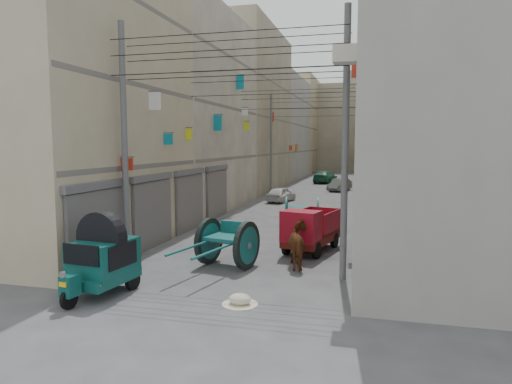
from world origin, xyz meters
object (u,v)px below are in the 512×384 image
(horse, at_px, (301,245))
(distant_car_white, at_px, (281,194))
(second_cart, at_px, (302,210))
(distant_car_grey, at_px, (340,185))
(auto_rickshaw, at_px, (102,257))
(tonga_cart, at_px, (227,242))
(distant_car_green, at_px, (325,177))
(mini_truck, at_px, (308,232))
(feed_sack, at_px, (240,299))

(horse, distance_m, distant_car_white, 17.26)
(second_cart, bearing_deg, distant_car_grey, 80.74)
(auto_rickshaw, distance_m, horse, 6.23)
(tonga_cart, xyz_separation_m, distant_car_green, (-0.41, 34.26, -0.19))
(auto_rickshaw, distance_m, distant_car_white, 20.81)
(distant_car_green, bearing_deg, mini_truck, 104.63)
(distant_car_grey, bearing_deg, distant_car_white, -94.53)
(distant_car_white, xyz_separation_m, distant_car_grey, (3.44, 8.64, -0.00))
(second_cart, relative_size, distant_car_grey, 0.56)
(mini_truck, distance_m, horse, 2.03)
(feed_sack, bearing_deg, auto_rickshaw, -178.14)
(auto_rickshaw, height_order, second_cart, auto_rickshaw)
(horse, height_order, distant_car_green, horse)
(tonga_cart, bearing_deg, auto_rickshaw, -111.42)
(second_cart, xyz_separation_m, horse, (1.16, -7.75, -0.03))
(tonga_cart, distance_m, feed_sack, 3.75)
(feed_sack, distance_m, distant_car_grey, 29.32)
(auto_rickshaw, height_order, distant_car_grey, auto_rickshaw)
(distant_car_green, bearing_deg, tonga_cart, 100.40)
(mini_truck, relative_size, horse, 1.83)
(tonga_cart, height_order, horse, tonga_cart)
(auto_rickshaw, bearing_deg, distant_car_white, 94.61)
(tonga_cart, xyz_separation_m, feed_sack, (1.45, -3.40, -0.67))
(feed_sack, bearing_deg, distant_car_green, 92.83)
(tonga_cart, xyz_separation_m, distant_car_white, (-1.70, 17.28, -0.28))
(tonga_cart, height_order, feed_sack, tonga_cart)
(tonga_cart, bearing_deg, distant_car_white, 108.23)
(tonga_cart, relative_size, distant_car_white, 1.17)
(distant_car_grey, bearing_deg, mini_truck, -71.40)
(auto_rickshaw, distance_m, mini_truck, 7.67)
(horse, bearing_deg, feed_sack, 57.86)
(auto_rickshaw, bearing_deg, feed_sack, 8.33)
(second_cart, relative_size, distant_car_green, 0.42)
(distant_car_white, bearing_deg, distant_car_green, -82.41)
(second_cart, height_order, distant_car_white, second_cart)
(horse, bearing_deg, distant_car_green, -104.22)
(feed_sack, distance_m, horse, 4.05)
(auto_rickshaw, distance_m, tonga_cart, 4.25)
(distant_car_grey, bearing_deg, distant_car_green, 121.68)
(horse, xyz_separation_m, distant_car_grey, (-0.62, 25.41, -0.21))
(mini_truck, distance_m, feed_sack, 6.03)
(auto_rickshaw, xyz_separation_m, mini_truck, (4.70, 6.05, -0.21))
(feed_sack, height_order, distant_car_white, distant_car_white)
(mini_truck, bearing_deg, second_cart, 114.69)
(distant_car_white, xyz_separation_m, distant_car_green, (1.29, 16.98, 0.10))
(auto_rickshaw, distance_m, second_cart, 12.31)
(auto_rickshaw, bearing_deg, second_cart, 79.56)
(feed_sack, bearing_deg, distant_car_grey, 89.42)
(horse, relative_size, distant_car_grey, 0.54)
(tonga_cart, distance_m, second_cart, 8.35)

